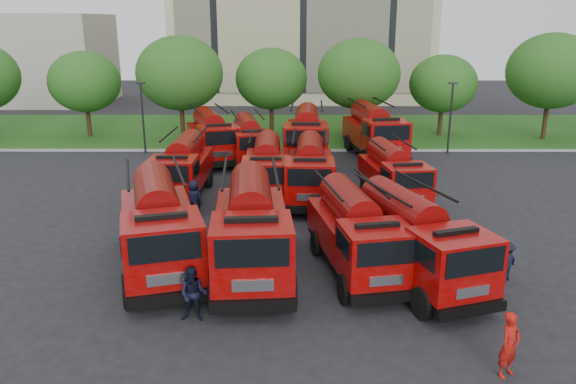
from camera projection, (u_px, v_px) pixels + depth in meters
The scene contains 30 objects.
ground at pixel (278, 242), 24.38m from camera, with size 140.00×140.00×0.00m, color black.
lawn at pixel (284, 130), 49.24m from camera, with size 70.00×16.00×0.12m, color #134512.
curb at pixel (283, 150), 41.49m from camera, with size 70.00×0.30×0.14m, color gray.
side_building at pixel (27, 59), 65.07m from camera, with size 18.00×12.00×10.00m, color #9D998B.
tree_1 at pixel (85, 82), 45.09m from camera, with size 5.71×5.71×6.98m.
tree_2 at pixel (180, 73), 43.40m from camera, with size 6.72×6.72×8.22m.
tree_3 at pixel (271, 79), 45.98m from camera, with size 5.88×5.88×7.19m.
tree_4 at pixel (359, 74), 44.37m from camera, with size 6.55×6.55×8.01m.
tree_5 at pixel (443, 84), 45.57m from camera, with size 5.46×5.46×6.68m.
tree_6 at pixel (552, 71), 43.78m from camera, with size 6.89×6.89×8.42m.
lamp_post_0 at pixel (143, 114), 40.01m from camera, with size 0.60×0.25×5.11m.
lamp_post_1 at pixel (451, 114), 39.97m from camera, with size 0.60×0.25×5.11m.
fire_truck_0 at pixel (159, 227), 21.24m from camera, with size 4.67×8.12×3.51m.
fire_truck_1 at pixel (251, 229), 20.95m from camera, with size 3.34×8.01×3.56m.
fire_truck_2 at pixel (356, 232), 21.18m from camera, with size 3.56×7.16×3.12m.
fire_truck_3 at pixel (415, 240), 20.34m from camera, with size 4.53×7.47×3.22m.
fire_truck_4 at pixel (182, 168), 30.44m from camera, with size 2.66×6.99×3.16m.
fire_truck_5 at pixel (267, 169), 30.12m from camera, with size 2.69×7.03×3.17m.
fire_truck_6 at pixel (310, 171), 29.79m from camera, with size 2.82×7.14×3.21m.
fire_truck_7 at pixel (393, 174), 29.63m from camera, with size 3.08×6.69×2.94m.
fire_truck_8 at pixel (212, 137), 38.25m from camera, with size 4.65×7.73×3.33m.
fire_truck_9 at pixel (249, 141), 37.35m from camera, with size 3.58×7.10×3.09m.
fire_truck_10 at pixel (306, 136), 37.56m from camera, with size 3.21×8.11×3.64m.
fire_truck_11 at pixel (374, 132), 39.27m from camera, with size 3.84×8.22×3.60m.
firefighter_0 at pixel (506, 375), 15.25m from camera, with size 0.68×0.50×1.87m, color #A5120C.
firefighter_1 at pixel (195, 320), 18.04m from camera, with size 0.90×0.49×1.85m, color black.
firefighter_2 at pixel (428, 278), 21.03m from camera, with size 0.90×0.51×1.53m, color #A5120C.
firefighter_3 at pixel (504, 280), 20.84m from camera, with size 0.97×0.50×1.50m, color black.
firefighter_4 at pixel (195, 216), 27.67m from camera, with size 0.89×0.58×1.82m, color black.
firefighter_5 at pixel (423, 211), 28.47m from camera, with size 1.49×0.64×1.60m, color #A5120C.
Camera 1 is at (0.48, -22.68, 9.21)m, focal length 35.00 mm.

